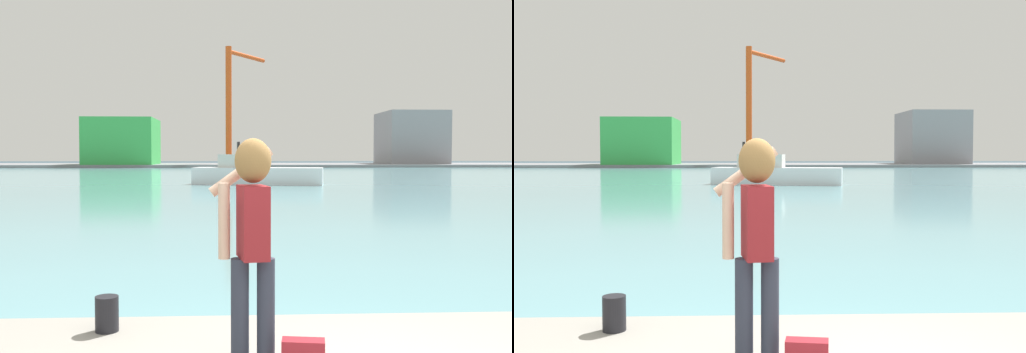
% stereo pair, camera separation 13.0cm
% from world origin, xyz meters
% --- Properties ---
extents(ground_plane, '(220.00, 220.00, 0.00)m').
position_xyz_m(ground_plane, '(0.00, 50.00, 0.00)').
color(ground_plane, '#334751').
extents(harbor_water, '(140.00, 100.00, 0.02)m').
position_xyz_m(harbor_water, '(0.00, 52.00, 0.01)').
color(harbor_water, '#6BA8B2').
rests_on(harbor_water, ground_plane).
extents(far_shore_dock, '(140.00, 20.00, 0.44)m').
position_xyz_m(far_shore_dock, '(0.00, 92.00, 0.22)').
color(far_shore_dock, gray).
rests_on(far_shore_dock, ground_plane).
extents(person_photographer, '(0.53, 0.55, 1.74)m').
position_xyz_m(person_photographer, '(-0.52, 0.70, 1.55)').
color(person_photographer, '#2D3342').
rests_on(person_photographer, quay_promenade).
extents(harbor_bollard, '(0.21, 0.21, 0.32)m').
position_xyz_m(harbor_bollard, '(-1.80, 1.56, 0.65)').
color(harbor_bollard, black).
rests_on(harbor_bollard, quay_promenade).
extents(boat_moored, '(9.08, 3.94, 2.06)m').
position_xyz_m(boat_moored, '(1.14, 34.74, 0.78)').
color(boat_moored, white).
rests_on(boat_moored, harbor_water).
extents(warehouse_left, '(10.85, 11.72, 7.37)m').
position_xyz_m(warehouse_left, '(-17.88, 88.37, 4.13)').
color(warehouse_left, green).
rests_on(warehouse_left, far_shore_dock).
extents(warehouse_right, '(10.07, 11.50, 8.95)m').
position_xyz_m(warehouse_right, '(31.07, 92.91, 4.91)').
color(warehouse_right, gray).
rests_on(warehouse_right, far_shore_dock).
extents(port_crane, '(7.00, 9.60, 19.16)m').
position_xyz_m(port_crane, '(-0.00, 89.26, 11.93)').
color(port_crane, '#D84C19').
rests_on(port_crane, far_shore_dock).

